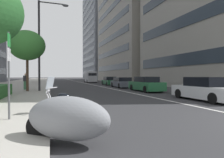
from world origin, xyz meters
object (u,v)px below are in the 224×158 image
at_px(delivery_van_ahead, 90,77).
at_px(pedestrian_on_plaza, 26,81).
at_px(car_mid_block_traffic, 122,83).
at_px(car_far_down_avenue, 110,81).
at_px(car_lead_in_lane, 206,90).
at_px(motorcycle_mid_row, 67,106).
at_px(motorcycle_far_end_row, 67,118).
at_px(street_lamp_with_banners, 44,37).
at_px(parking_sign_by_curb, 9,65).
at_px(car_approaching_light, 146,84).
at_px(street_tree_near_plaza_corner, 27,46).

xyz_separation_m(delivery_van_ahead, pedestrian_on_plaza, (-21.61, 11.00, -0.37)).
distance_m(car_mid_block_traffic, car_far_down_avenue, 6.44).
distance_m(car_lead_in_lane, delivery_van_ahead, 32.90).
xyz_separation_m(motorcycle_mid_row, pedestrian_on_plaza, (13.59, 2.87, 0.52)).
bearing_deg(motorcycle_mid_row, pedestrian_on_plaza, -48.49).
distance_m(motorcycle_mid_row, car_mid_block_traffic, 17.87).
distance_m(motorcycle_far_end_row, car_far_down_avenue, 26.37).
xyz_separation_m(delivery_van_ahead, street_lamp_with_banners, (-23.86, 9.22, 3.71)).
height_order(car_lead_in_lane, car_far_down_avenue, car_lead_in_lane).
bearing_deg(car_mid_block_traffic, parking_sign_by_curb, 150.57).
distance_m(motorcycle_far_end_row, motorcycle_mid_row, 2.59).
xyz_separation_m(motorcycle_far_end_row, street_lamp_with_banners, (13.91, 0.88, 4.45)).
bearing_deg(car_lead_in_lane, parking_sign_by_curb, 105.56).
xyz_separation_m(car_lead_in_lane, street_lamp_with_banners, (9.03, 9.57, 4.37)).
relative_size(car_lead_in_lane, car_approaching_light, 0.97).
relative_size(motorcycle_mid_row, street_tree_near_plaza_corner, 0.35).
height_order(car_mid_block_traffic, street_tree_near_plaza_corner, street_tree_near_plaza_corner).
bearing_deg(delivery_van_ahead, street_lamp_with_banners, 160.52).
distance_m(car_mid_block_traffic, street_tree_near_plaza_corner, 12.19).
height_order(car_lead_in_lane, parking_sign_by_curb, parking_sign_by_curb).
bearing_deg(car_mid_block_traffic, delivery_van_ahead, 3.06).
xyz_separation_m(car_approaching_light, street_tree_near_plaza_corner, (1.88, 10.77, 3.52)).
bearing_deg(street_lamp_with_banners, street_tree_near_plaza_corner, 89.46).
xyz_separation_m(street_lamp_with_banners, pedestrian_on_plaza, (2.26, 1.78, -4.07)).
relative_size(motorcycle_far_end_row, street_lamp_with_banners, 0.25).
relative_size(car_far_down_avenue, parking_sign_by_curb, 1.57).
xyz_separation_m(street_tree_near_plaza_corner, pedestrian_on_plaza, (2.24, 0.40, -3.23)).
xyz_separation_m(motorcycle_mid_row, car_lead_in_lane, (2.30, -8.48, 0.22)).
bearing_deg(car_approaching_light, car_lead_in_lane, -177.51).
height_order(car_mid_block_traffic, delivery_van_ahead, delivery_van_ahead).
relative_size(car_far_down_avenue, street_tree_near_plaza_corner, 0.79).
bearing_deg(street_tree_near_plaza_corner, car_approaching_light, -99.92).
relative_size(parking_sign_by_curb, street_lamp_with_banners, 0.33).
bearing_deg(street_tree_near_plaza_corner, motorcycle_far_end_row, -170.75).
distance_m(street_lamp_with_banners, pedestrian_on_plaza, 4.98).
bearing_deg(street_lamp_with_banners, car_lead_in_lane, -133.34).
relative_size(car_lead_in_lane, pedestrian_on_plaza, 2.75).
relative_size(delivery_van_ahead, parking_sign_by_curb, 2.08).
bearing_deg(motorcycle_far_end_row, car_lead_in_lane, -113.64).
relative_size(car_approaching_light, parking_sign_by_curb, 1.69).
height_order(car_lead_in_lane, car_mid_block_traffic, car_lead_in_lane).
xyz_separation_m(motorcycle_mid_row, delivery_van_ahead, (35.20, -8.13, 0.88)).
bearing_deg(car_mid_block_traffic, motorcycle_far_end_row, 157.82).
bearing_deg(motorcycle_far_end_row, street_tree_near_plaza_corner, -43.71).
xyz_separation_m(car_approaching_light, car_mid_block_traffic, (6.37, 0.00, -0.04)).
distance_m(motorcycle_mid_row, delivery_van_ahead, 36.13).
height_order(motorcycle_mid_row, car_mid_block_traffic, motorcycle_mid_row).
distance_m(motorcycle_far_end_row, street_lamp_with_banners, 14.63).
bearing_deg(motorcycle_far_end_row, street_lamp_with_banners, -49.33).
height_order(motorcycle_far_end_row, street_tree_near_plaza_corner, street_tree_near_plaza_corner).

